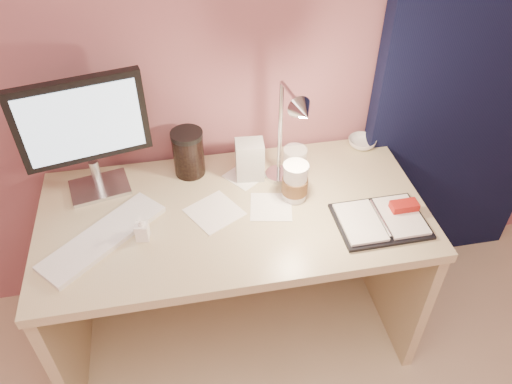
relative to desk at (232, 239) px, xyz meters
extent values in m
plane|color=#9A5960|center=(0.00, 0.30, 0.75)|extent=(3.50, 0.00, 3.50)
cube|color=black|center=(1.05, 0.24, 0.60)|extent=(0.85, 0.08, 2.20)
cube|color=tan|center=(0.00, -0.07, 0.21)|extent=(1.40, 0.70, 0.04)
cube|color=tan|center=(-0.68, -0.07, -0.16)|extent=(0.04, 0.66, 0.69)
cube|color=tan|center=(0.68, -0.07, -0.16)|extent=(0.04, 0.66, 0.69)
cube|color=tan|center=(0.00, 0.26, -0.10)|extent=(1.32, 0.03, 0.55)
cube|color=silver|center=(-0.48, 0.14, 0.23)|extent=(0.24, 0.20, 0.01)
cylinder|color=silver|center=(-0.48, 0.14, 0.30)|extent=(0.04, 0.04, 0.12)
cube|color=black|center=(-0.48, 0.14, 0.54)|extent=(0.44, 0.12, 0.31)
cube|color=#BBE2FF|center=(-0.49, 0.11, 0.54)|extent=(0.38, 0.08, 0.26)
cube|color=white|center=(-0.46, -0.13, 0.24)|extent=(0.43, 0.41, 0.02)
cube|color=black|center=(0.50, -0.23, 0.23)|extent=(0.31, 0.24, 0.01)
cube|color=white|center=(0.43, -0.23, 0.24)|extent=(0.14, 0.21, 0.01)
cube|color=white|center=(0.58, -0.23, 0.24)|extent=(0.14, 0.21, 0.01)
cube|color=#A6270E|center=(0.60, -0.20, 0.26)|extent=(0.10, 0.05, 0.03)
cube|color=white|center=(-0.07, -0.07, 0.23)|extent=(0.23, 0.23, 0.00)
cube|color=white|center=(0.14, -0.08, 0.23)|extent=(0.18, 0.18, 0.00)
cube|color=white|center=(0.08, 0.11, 0.23)|extent=(0.18, 0.18, 0.00)
cylinder|color=white|center=(0.23, -0.05, 0.30)|extent=(0.09, 0.09, 0.14)
cylinder|color=brown|center=(0.23, -0.05, 0.29)|extent=(0.10, 0.10, 0.06)
cylinder|color=white|center=(0.23, -0.05, 0.37)|extent=(0.09, 0.09, 0.01)
cylinder|color=white|center=(0.25, 0.04, 0.30)|extent=(0.09, 0.09, 0.15)
imported|color=silver|center=(0.59, 0.22, 0.24)|extent=(0.15, 0.15, 0.04)
imported|color=white|center=(-0.32, -0.15, 0.27)|extent=(0.05, 0.05, 0.10)
cylinder|color=black|center=(-0.13, 0.18, 0.31)|extent=(0.12, 0.12, 0.17)
cube|color=beige|center=(0.09, 0.11, 0.31)|extent=(0.11, 0.09, 0.16)
cylinder|color=silver|center=(0.20, 0.09, 0.23)|extent=(0.10, 0.10, 0.02)
cylinder|color=silver|center=(0.20, 0.09, 0.44)|extent=(0.02, 0.02, 0.39)
cone|color=silver|center=(0.18, -0.09, 0.63)|extent=(0.09, 0.08, 0.08)
camera|label=1|loc=(-0.16, -1.39, 1.47)|focal=35.00mm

